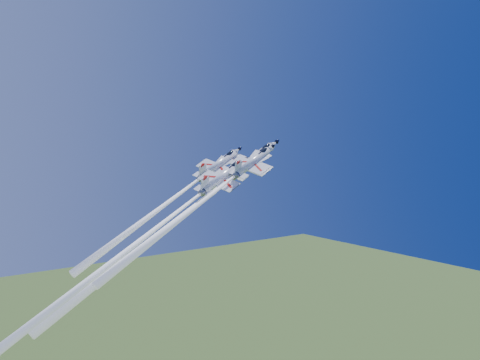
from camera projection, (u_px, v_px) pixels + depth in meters
jet_lead at (183, 215)px, 109.48m from camera, size 49.91×20.15×44.88m
jet_left at (172, 199)px, 113.56m from camera, size 36.25×13.88×31.46m
jet_right at (202, 202)px, 105.55m from camera, size 36.81×14.55×32.38m
jet_slot at (142, 239)px, 99.65m from camera, size 47.01×19.59×44.06m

